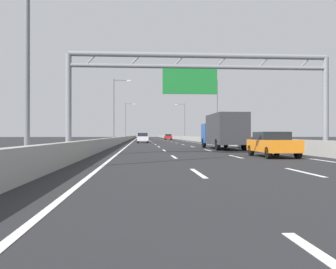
{
  "coord_description": "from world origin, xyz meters",
  "views": [
    {
      "loc": [
        -3.68,
        0.37,
        1.27
      ],
      "look_at": [
        0.35,
        55.58,
        1.32
      ],
      "focal_mm": 39.66,
      "sensor_mm": 36.0,
      "label": 1
    }
  ],
  "objects_px": {
    "sign_gantry": "(199,77)",
    "yellow_car": "(141,137)",
    "box_truck": "(223,130)",
    "streetlamp_left_far": "(126,119)",
    "streetlamp_right_far": "(184,119)",
    "streetlamp_right_mid": "(215,107)",
    "white_car": "(143,138)",
    "streetlamp_left_mid": "(115,107)",
    "red_car": "(168,137)",
    "orange_car": "(273,144)",
    "streetlamp_left_near": "(34,18)"
  },
  "relations": [
    {
      "from": "streetlamp_right_far",
      "to": "streetlamp_left_mid",
      "type": "bearing_deg",
      "value": -109.78
    },
    {
      "from": "sign_gantry",
      "to": "streetlamp_left_mid",
      "type": "xyz_separation_m",
      "value": [
        -7.38,
        32.13,
        0.55
      ]
    },
    {
      "from": "streetlamp_left_near",
      "to": "streetlamp_left_mid",
      "type": "height_order",
      "value": "same"
    },
    {
      "from": "streetlamp_left_far",
      "to": "streetlamp_left_mid",
      "type": "bearing_deg",
      "value": -90.0
    },
    {
      "from": "streetlamp_right_mid",
      "to": "streetlamp_left_mid",
      "type": "bearing_deg",
      "value": 180.0
    },
    {
      "from": "streetlamp_left_mid",
      "to": "red_car",
      "type": "bearing_deg",
      "value": 75.28
    },
    {
      "from": "white_car",
      "to": "orange_car",
      "type": "relative_size",
      "value": 1.0
    },
    {
      "from": "sign_gantry",
      "to": "streetlamp_right_far",
      "type": "bearing_deg",
      "value": 84.15
    },
    {
      "from": "streetlamp_left_far",
      "to": "yellow_car",
      "type": "distance_m",
      "value": 10.97
    },
    {
      "from": "streetlamp_left_near",
      "to": "streetlamp_right_mid",
      "type": "bearing_deg",
      "value": 70.22
    },
    {
      "from": "white_car",
      "to": "sign_gantry",
      "type": "bearing_deg",
      "value": -84.73
    },
    {
      "from": "streetlamp_left_mid",
      "to": "box_truck",
      "type": "height_order",
      "value": "streetlamp_left_mid"
    },
    {
      "from": "streetlamp_left_mid",
      "to": "yellow_car",
      "type": "distance_m",
      "value": 51.02
    },
    {
      "from": "streetlamp_left_near",
      "to": "streetlamp_left_far",
      "type": "height_order",
      "value": "same"
    },
    {
      "from": "streetlamp_left_near",
      "to": "streetlamp_right_mid",
      "type": "relative_size",
      "value": 1.0
    },
    {
      "from": "streetlamp_right_mid",
      "to": "orange_car",
      "type": "height_order",
      "value": "streetlamp_right_mid"
    },
    {
      "from": "streetlamp_right_mid",
      "to": "sign_gantry",
      "type": "bearing_deg",
      "value": -103.22
    },
    {
      "from": "white_car",
      "to": "box_truck",
      "type": "distance_m",
      "value": 27.37
    },
    {
      "from": "streetlamp_left_mid",
      "to": "streetlamp_right_mid",
      "type": "distance_m",
      "value": 14.93
    },
    {
      "from": "streetlamp_left_near",
      "to": "white_car",
      "type": "height_order",
      "value": "streetlamp_left_near"
    },
    {
      "from": "streetlamp_left_mid",
      "to": "streetlamp_left_far",
      "type": "distance_m",
      "value": 41.52
    },
    {
      "from": "sign_gantry",
      "to": "yellow_car",
      "type": "xyz_separation_m",
      "value": [
        -3.47,
        82.79,
        -4.08
      ]
    },
    {
      "from": "sign_gantry",
      "to": "white_car",
      "type": "height_order",
      "value": "sign_gantry"
    },
    {
      "from": "white_car",
      "to": "streetlamp_left_mid",
      "type": "bearing_deg",
      "value": -135.89
    },
    {
      "from": "streetlamp_left_far",
      "to": "streetlamp_right_mid",
      "type": "bearing_deg",
      "value": -70.22
    },
    {
      "from": "sign_gantry",
      "to": "yellow_car",
      "type": "height_order",
      "value": "sign_gantry"
    },
    {
      "from": "red_car",
      "to": "white_car",
      "type": "distance_m",
      "value": 37.95
    },
    {
      "from": "streetlamp_left_far",
      "to": "streetlamp_right_far",
      "type": "xyz_separation_m",
      "value": [
        14.93,
        0.0,
        0.0
      ]
    },
    {
      "from": "streetlamp_right_mid",
      "to": "box_truck",
      "type": "height_order",
      "value": "streetlamp_right_mid"
    },
    {
      "from": "sign_gantry",
      "to": "white_car",
      "type": "xyz_separation_m",
      "value": [
        -3.33,
        36.06,
        -4.06
      ]
    },
    {
      "from": "sign_gantry",
      "to": "streetlamp_left_far",
      "type": "xyz_separation_m",
      "value": [
        -7.38,
        73.66,
        0.55
      ]
    },
    {
      "from": "red_car",
      "to": "yellow_car",
      "type": "height_order",
      "value": "yellow_car"
    },
    {
      "from": "streetlamp_left_far",
      "to": "sign_gantry",
      "type": "bearing_deg",
      "value": -84.28
    },
    {
      "from": "streetlamp_left_near",
      "to": "orange_car",
      "type": "bearing_deg",
      "value": 32.84
    },
    {
      "from": "yellow_car",
      "to": "box_truck",
      "type": "xyz_separation_m",
      "value": [
        7.18,
        -73.16,
        0.91
      ]
    },
    {
      "from": "streetlamp_left_mid",
      "to": "streetlamp_right_far",
      "type": "distance_m",
      "value": 44.13
    },
    {
      "from": "sign_gantry",
      "to": "box_truck",
      "type": "bearing_deg",
      "value": 68.93
    },
    {
      "from": "streetlamp_left_mid",
      "to": "streetlamp_right_mid",
      "type": "height_order",
      "value": "same"
    },
    {
      "from": "streetlamp_left_mid",
      "to": "yellow_car",
      "type": "relative_size",
      "value": 2.26
    },
    {
      "from": "streetlamp_left_far",
      "to": "red_car",
      "type": "relative_size",
      "value": 2.15
    },
    {
      "from": "streetlamp_left_mid",
      "to": "streetlamp_left_far",
      "type": "xyz_separation_m",
      "value": [
        0.0,
        41.52,
        0.0
      ]
    },
    {
      "from": "sign_gantry",
      "to": "box_truck",
      "type": "distance_m",
      "value": 10.8
    },
    {
      "from": "streetlamp_right_mid",
      "to": "white_car",
      "type": "xyz_separation_m",
      "value": [
        -10.88,
        3.93,
        -4.61
      ]
    },
    {
      "from": "streetlamp_left_far",
      "to": "yellow_car",
      "type": "bearing_deg",
      "value": 66.81
    },
    {
      "from": "streetlamp_left_near",
      "to": "box_truck",
      "type": "relative_size",
      "value": 1.07
    },
    {
      "from": "yellow_car",
      "to": "orange_car",
      "type": "xyz_separation_m",
      "value": [
        7.38,
        -84.89,
        -0.01
      ]
    },
    {
      "from": "streetlamp_left_far",
      "to": "box_truck",
      "type": "bearing_deg",
      "value": -80.17
    },
    {
      "from": "streetlamp_right_far",
      "to": "red_car",
      "type": "distance_m",
      "value": 6.19
    },
    {
      "from": "box_truck",
      "to": "orange_car",
      "type": "bearing_deg",
      "value": -89.0
    },
    {
      "from": "sign_gantry",
      "to": "streetlamp_left_far",
      "type": "height_order",
      "value": "streetlamp_left_far"
    }
  ]
}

